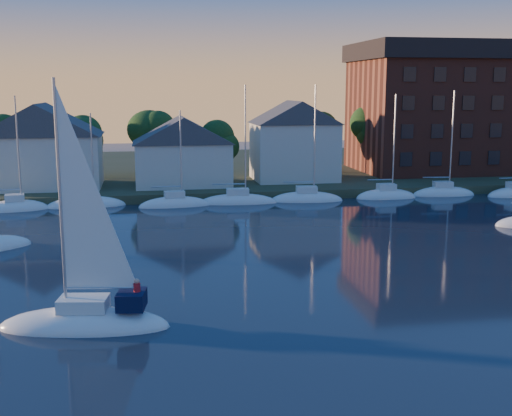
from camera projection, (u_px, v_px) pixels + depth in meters
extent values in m
cube|color=#363F24|center=(216.00, 173.00, 95.00)|extent=(160.00, 50.00, 2.00)
cube|color=brown|center=(239.00, 198.00, 72.73)|extent=(120.00, 3.00, 1.00)
cube|color=silver|center=(43.00, 161.00, 74.07)|extent=(13.00, 9.00, 6.00)
cube|color=silver|center=(183.00, 164.00, 75.91)|extent=(11.00, 8.00, 5.00)
cube|color=silver|center=(294.00, 152.00, 80.04)|extent=(10.00, 8.00, 7.00)
cube|color=brown|center=(466.00, 116.00, 89.53)|extent=(30.00, 16.00, 15.00)
cube|color=black|center=(469.00, 52.00, 87.94)|extent=(31.00, 17.00, 2.40)
cylinder|color=#362618|center=(16.00, 168.00, 78.46)|extent=(0.50, 0.50, 3.50)
sphere|color=#193C16|center=(13.00, 131.00, 77.65)|extent=(5.40, 5.40, 5.40)
cylinder|color=#362618|center=(83.00, 166.00, 79.82)|extent=(0.50, 0.50, 3.50)
sphere|color=#193C16|center=(81.00, 130.00, 79.00)|extent=(5.40, 5.40, 5.40)
cylinder|color=#362618|center=(148.00, 165.00, 81.18)|extent=(0.50, 0.50, 3.50)
sphere|color=#193C16|center=(147.00, 130.00, 80.36)|extent=(5.40, 5.40, 5.40)
cylinder|color=#362618|center=(211.00, 164.00, 82.54)|extent=(0.50, 0.50, 3.50)
sphere|color=#193C16|center=(211.00, 129.00, 81.72)|extent=(5.40, 5.40, 5.40)
cylinder|color=#362618|center=(272.00, 162.00, 83.90)|extent=(0.50, 0.50, 3.50)
sphere|color=#193C16|center=(272.00, 128.00, 83.08)|extent=(5.40, 5.40, 5.40)
cylinder|color=#362618|center=(331.00, 161.00, 85.26)|extent=(0.50, 0.50, 3.50)
sphere|color=#193C16|center=(332.00, 128.00, 84.44)|extent=(5.40, 5.40, 5.40)
cylinder|color=#362618|center=(388.00, 160.00, 86.61)|extent=(0.50, 0.50, 3.50)
sphere|color=#193C16|center=(389.00, 127.00, 85.80)|extent=(5.40, 5.40, 5.40)
cylinder|color=#362618|center=(443.00, 159.00, 87.97)|extent=(0.50, 0.50, 3.50)
sphere|color=#193C16|center=(445.00, 126.00, 87.16)|extent=(5.40, 5.40, 5.40)
cylinder|color=#362618|center=(497.00, 158.00, 89.33)|extent=(0.50, 0.50, 3.50)
sphere|color=#193C16|center=(499.00, 126.00, 88.52)|extent=(5.40, 5.40, 5.40)
ellipsoid|color=white|center=(12.00, 210.00, 65.75)|extent=(7.50, 2.40, 2.20)
cube|color=white|center=(11.00, 198.00, 65.51)|extent=(2.10, 1.32, 0.70)
cylinder|color=#A5A8AD|center=(16.00, 152.00, 64.79)|extent=(0.16, 0.16, 10.00)
cylinder|color=#A5A8AD|center=(2.00, 190.00, 65.22)|extent=(3.15, 0.12, 0.12)
ellipsoid|color=white|center=(92.00, 208.00, 67.11)|extent=(7.50, 2.40, 2.20)
cube|color=white|center=(92.00, 195.00, 66.87)|extent=(2.10, 1.32, 0.70)
cylinder|color=#A5A8AD|center=(97.00, 151.00, 66.15)|extent=(0.16, 0.16, 10.00)
cylinder|color=#A5A8AD|center=(83.00, 188.00, 66.58)|extent=(3.15, 0.12, 0.12)
ellipsoid|color=white|center=(169.00, 205.00, 68.47)|extent=(7.50, 2.40, 2.20)
cube|color=white|center=(169.00, 193.00, 68.23)|extent=(2.10, 1.32, 0.70)
cylinder|color=#A5A8AD|center=(175.00, 150.00, 67.50)|extent=(0.16, 0.16, 10.00)
cylinder|color=#A5A8AD|center=(161.00, 186.00, 67.93)|extent=(3.15, 0.12, 0.12)
ellipsoid|color=white|center=(243.00, 203.00, 69.83)|extent=(7.50, 2.40, 2.20)
cube|color=white|center=(243.00, 191.00, 69.59)|extent=(2.10, 1.32, 0.70)
cylinder|color=#A5A8AD|center=(250.00, 148.00, 68.86)|extent=(0.16, 0.16, 10.00)
cylinder|color=#A5A8AD|center=(236.00, 184.00, 69.29)|extent=(3.15, 0.12, 0.12)
ellipsoid|color=white|center=(314.00, 201.00, 71.19)|extent=(7.50, 2.40, 2.20)
cube|color=white|center=(314.00, 189.00, 70.95)|extent=(2.10, 1.32, 0.70)
cylinder|color=#A5A8AD|center=(322.00, 147.00, 70.22)|extent=(0.16, 0.16, 10.00)
cylinder|color=#A5A8AD|center=(307.00, 182.00, 70.65)|extent=(3.15, 0.12, 0.12)
ellipsoid|color=white|center=(383.00, 199.00, 72.55)|extent=(7.50, 2.40, 2.20)
cube|color=white|center=(383.00, 187.00, 72.31)|extent=(2.10, 1.32, 0.70)
cylinder|color=#A5A8AD|center=(391.00, 146.00, 71.58)|extent=(0.16, 0.16, 10.00)
cylinder|color=#A5A8AD|center=(376.00, 180.00, 72.01)|extent=(3.15, 0.12, 0.12)
ellipsoid|color=white|center=(449.00, 197.00, 73.90)|extent=(7.50, 2.40, 2.20)
cube|color=white|center=(449.00, 186.00, 73.67)|extent=(2.10, 1.32, 0.70)
cylinder|color=#A5A8AD|center=(458.00, 145.00, 72.94)|extent=(0.16, 0.16, 10.00)
cylinder|color=#A5A8AD|center=(443.00, 178.00, 73.37)|extent=(3.15, 0.12, 0.12)
ellipsoid|color=white|center=(512.00, 195.00, 75.26)|extent=(7.50, 2.40, 2.20)
cylinder|color=#A5A8AD|center=(507.00, 177.00, 74.73)|extent=(3.15, 0.12, 0.12)
ellipsoid|color=white|center=(85.00, 328.00, 33.44)|extent=(9.24, 4.20, 2.20)
cube|color=white|center=(84.00, 304.00, 33.21)|extent=(2.70, 1.94, 0.70)
cylinder|color=#A5A8AD|center=(60.00, 198.00, 32.16)|extent=(0.16, 0.16, 11.87)
cylinder|color=#A5A8AD|center=(102.00, 288.00, 33.07)|extent=(3.71, 0.69, 0.12)
cube|color=black|center=(132.00, 300.00, 33.22)|extent=(1.65, 1.92, 0.90)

